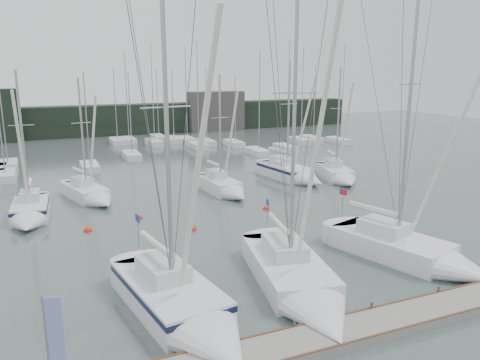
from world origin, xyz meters
The scene contains 19 objects.
ground centered at (0.00, 0.00, 0.00)m, with size 160.00×160.00×0.00m, color #485754.
dock centered at (0.00, -5.00, 0.20)m, with size 24.00×2.00×0.40m, color slate.
far_treeline centered at (0.00, 62.00, 2.50)m, with size 90.00×4.00×5.00m, color black.
far_building_right centered at (18.00, 60.00, 3.50)m, with size 10.00×3.00×7.00m, color #44423F.
mast_forest centered at (2.10, 41.83, 0.49)m, with size 58.48×25.12×14.87m.
sailboat_near_left centered at (-5.94, -1.53, 0.67)m, with size 4.83×10.70×15.89m.
sailboat_near_center centered at (-0.09, -1.43, 0.58)m, with size 5.29×11.44×16.76m.
sailboat_near_right centered at (8.25, -0.66, 0.61)m, with size 5.96×10.33×17.18m.
sailboat_mid_a centered at (-12.44, 16.73, 0.60)m, with size 2.91×7.26×11.67m.
sailboat_mid_b centered at (-7.67, 20.46, 0.53)m, with size 4.41×7.90×10.96m.
sailboat_mid_c centered at (3.57, 18.20, 0.56)m, with size 3.03×7.62×11.22m.
sailboat_mid_d centered at (11.88, 20.53, 0.65)m, with size 4.14×9.28×12.66m.
sailboat_mid_e centered at (15.79, 18.41, 0.57)m, with size 4.31×7.83×11.90m.
buoy_a centered at (-1.98, 10.33, 0.00)m, with size 0.59×0.59×0.59m, color red.
buoy_b centered at (4.94, 12.77, 0.00)m, with size 0.55×0.55×0.55m, color red.
buoy_c centered at (-8.73, 12.90, 0.00)m, with size 0.61×0.61×0.61m, color red.
dock_banner centered at (-11.32, -5.10, 2.66)m, with size 0.58×0.14×3.82m.
seagull centered at (-0.64, 0.33, 6.56)m, with size 0.95×0.43×0.19m.
buoy_d centered at (-4.88, 14.36, 0.00)m, with size 0.54×0.54×0.54m, color red.
Camera 1 is at (-11.01, -19.43, 10.97)m, focal length 35.00 mm.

